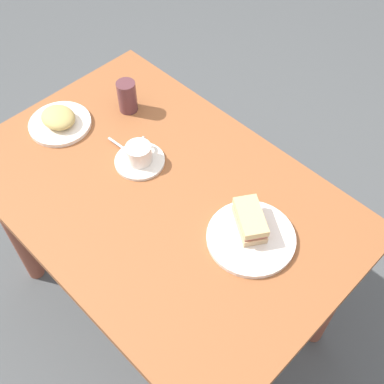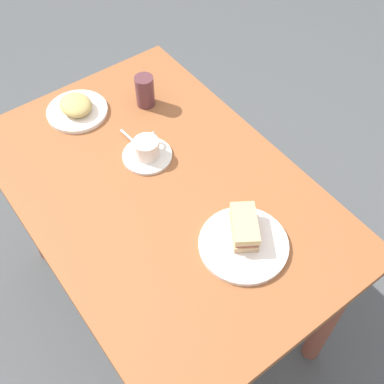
% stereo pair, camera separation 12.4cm
% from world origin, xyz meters
% --- Properties ---
extents(ground_plane, '(6.00, 6.00, 0.00)m').
position_xyz_m(ground_plane, '(0.00, 0.00, 0.00)').
color(ground_plane, '#494B4C').
extents(dining_table, '(1.17, 0.78, 0.76)m').
position_xyz_m(dining_table, '(0.00, 0.00, 0.63)').
color(dining_table, brown).
rests_on(dining_table, ground_plane).
extents(sandwich_plate, '(0.25, 0.25, 0.01)m').
position_xyz_m(sandwich_plate, '(-0.30, -0.07, 0.77)').
color(sandwich_plate, silver).
rests_on(sandwich_plate, dining_table).
extents(sandwich_front, '(0.15, 0.13, 0.06)m').
position_xyz_m(sandwich_front, '(-0.27, -0.09, 0.81)').
color(sandwich_front, tan).
rests_on(sandwich_front, sandwich_plate).
extents(coffee_saucer, '(0.16, 0.16, 0.01)m').
position_xyz_m(coffee_saucer, '(0.13, -0.04, 0.77)').
color(coffee_saucer, silver).
rests_on(coffee_saucer, dining_table).
extents(coffee_cup, '(0.08, 0.10, 0.06)m').
position_xyz_m(coffee_cup, '(0.13, -0.04, 0.81)').
color(coffee_cup, silver).
rests_on(coffee_cup, coffee_saucer).
extents(spoon, '(0.10, 0.02, 0.01)m').
position_xyz_m(spoon, '(0.20, -0.03, 0.78)').
color(spoon, silver).
rests_on(spoon, coffee_saucer).
extents(side_plate, '(0.21, 0.21, 0.01)m').
position_xyz_m(side_plate, '(0.44, 0.04, 0.77)').
color(side_plate, silver).
rests_on(side_plate, dining_table).
extents(side_food_pile, '(0.12, 0.10, 0.04)m').
position_xyz_m(side_food_pile, '(0.44, 0.04, 0.80)').
color(side_food_pile, tan).
rests_on(side_food_pile, side_plate).
extents(drinking_glass, '(0.06, 0.06, 0.11)m').
position_xyz_m(drinking_glass, '(0.34, -0.17, 0.82)').
color(drinking_glass, brown).
rests_on(drinking_glass, dining_table).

